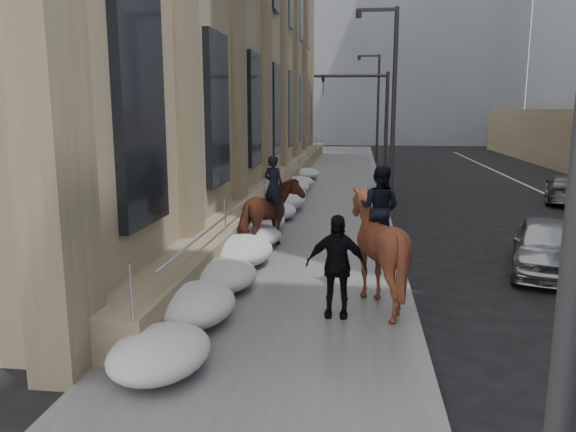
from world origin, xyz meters
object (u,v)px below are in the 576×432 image
Objects in this scene: mounted_horse_right at (376,244)px; pedestrian at (336,266)px; car_grey at (567,189)px; mounted_horse_left at (270,212)px; car_silver at (547,246)px.

mounted_horse_right is 1.41× the size of pedestrian.
mounted_horse_left is at bearing 58.16° from car_grey.
mounted_horse_right reaches higher than car_grey.
mounted_horse_right is at bearing 148.51° from mounted_horse_left.
car_silver is (4.32, 3.11, -0.66)m from mounted_horse_right.
mounted_horse_right is 1.18m from pedestrian.
mounted_horse_left is at bearing 114.33° from pedestrian.
mounted_horse_left reaches higher than car_grey.
mounted_horse_right is 5.36m from car_silver.
pedestrian is 0.47× the size of car_grey.
mounted_horse_right is 16.74m from car_grey.
mounted_horse_left is 0.63× the size of car_grey.
mounted_horse_right reaches higher than car_silver.
mounted_horse_right is at bearing 75.96° from car_grey.
pedestrian reaches higher than car_grey.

